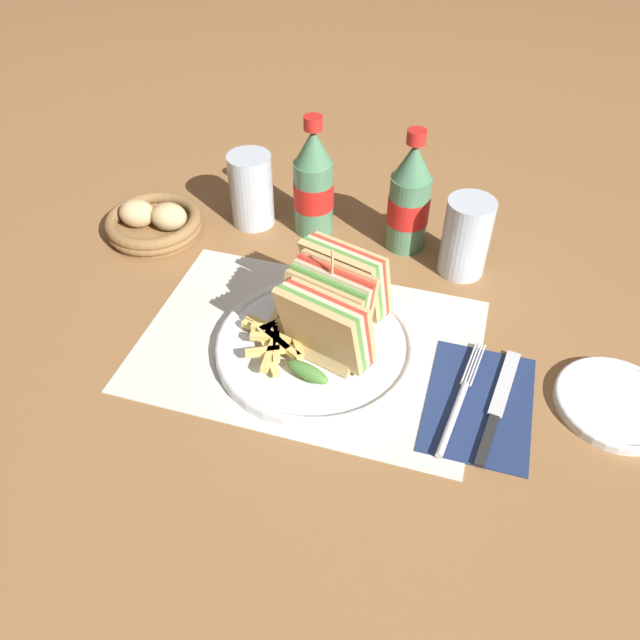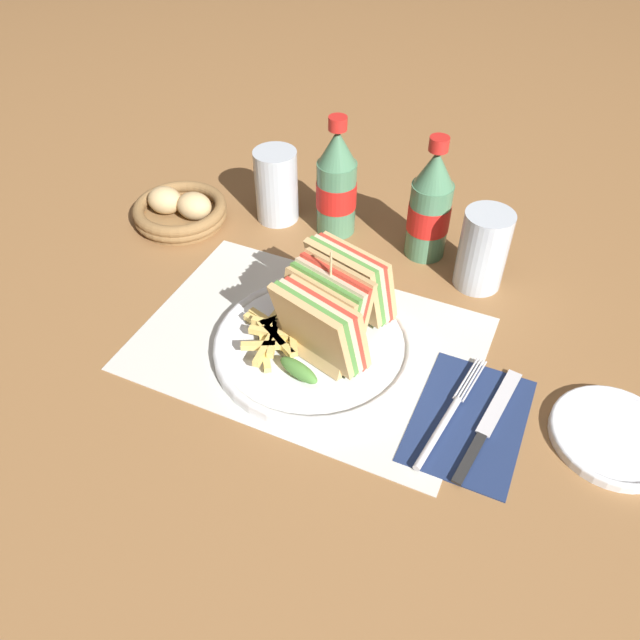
% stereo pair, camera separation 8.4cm
% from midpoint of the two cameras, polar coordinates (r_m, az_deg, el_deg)
% --- Properties ---
extents(ground_plane, '(4.00, 4.00, 0.00)m').
position_cam_midpoint_polar(ground_plane, '(0.87, -3.35, -1.52)').
color(ground_plane, olive).
extents(placemat, '(0.46, 0.32, 0.00)m').
position_cam_midpoint_polar(placemat, '(0.86, -3.98, -2.30)').
color(placemat, silver).
rests_on(placemat, ground_plane).
extents(plate_main, '(0.27, 0.27, 0.02)m').
position_cam_midpoint_polar(plate_main, '(0.84, -3.22, -2.50)').
color(plate_main, white).
rests_on(plate_main, ground_plane).
extents(club_sandwich, '(0.14, 0.21, 0.15)m').
position_cam_midpoint_polar(club_sandwich, '(0.81, -1.77, 1.09)').
color(club_sandwich, tan).
rests_on(club_sandwich, plate_main).
extents(fries_pile, '(0.10, 0.11, 0.02)m').
position_cam_midpoint_polar(fries_pile, '(0.83, -7.06, -1.90)').
color(fries_pile, '#E5C166').
rests_on(fries_pile, plate_main).
extents(napkin, '(0.13, 0.19, 0.00)m').
position_cam_midpoint_polar(napkin, '(0.80, 11.46, -7.55)').
color(napkin, navy).
rests_on(napkin, ground_plane).
extents(fork, '(0.04, 0.20, 0.01)m').
position_cam_midpoint_polar(fork, '(0.79, 9.48, -7.94)').
color(fork, silver).
rests_on(fork, napkin).
extents(knife, '(0.04, 0.19, 0.00)m').
position_cam_midpoint_polar(knife, '(0.80, 13.07, -7.82)').
color(knife, black).
rests_on(knife, napkin).
extents(coke_bottle_near, '(0.07, 0.07, 0.20)m').
position_cam_midpoint_polar(coke_bottle_near, '(1.02, -2.99, 12.19)').
color(coke_bottle_near, '#4C7F5B').
rests_on(coke_bottle_near, ground_plane).
extents(coke_bottle_far, '(0.07, 0.07, 0.20)m').
position_cam_midpoint_polar(coke_bottle_far, '(0.99, 5.76, 10.84)').
color(coke_bottle_far, '#4C7F5B').
rests_on(coke_bottle_far, ground_plane).
extents(glass_near, '(0.07, 0.07, 0.12)m').
position_cam_midpoint_polar(glass_near, '(0.96, 10.72, 6.94)').
color(glass_near, silver).
rests_on(glass_near, ground_plane).
extents(glass_far, '(0.07, 0.07, 0.12)m').
position_cam_midpoint_polar(glass_far, '(1.07, -8.54, 11.21)').
color(glass_far, silver).
rests_on(glass_far, ground_plane).
extents(bread_basket, '(0.16, 0.16, 0.06)m').
position_cam_midpoint_polar(bread_basket, '(1.09, -17.09, 8.44)').
color(bread_basket, olive).
rests_on(bread_basket, ground_plane).
extents(side_saucer, '(0.15, 0.15, 0.01)m').
position_cam_midpoint_polar(side_saucer, '(0.85, 22.91, -7.13)').
color(side_saucer, white).
rests_on(side_saucer, ground_plane).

